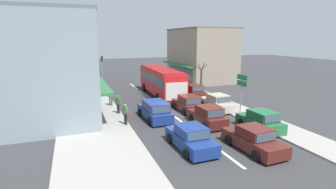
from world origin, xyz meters
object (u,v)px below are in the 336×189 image
Objects in this scene: city_bus at (161,80)px; pedestrian_far_walker at (111,96)px; wagon_adjacent_lane_trail at (155,111)px; parked_sedan_kerb_second at (217,103)px; sedan_behind_bus_near at (254,140)px; hatchback_queue_far_back at (188,104)px; hatchback_adjacent_lane_lead at (208,116)px; parked_hatchback_kerb_front at (260,121)px; parked_hatchback_kerb_third at (193,92)px; street_tree_right at (201,80)px; traffic_light_downstreet at (102,66)px; directional_road_sign at (242,84)px; sedan_behind_bus_mid at (191,138)px; pedestrian_browsing_midblock at (118,103)px; parked_wagon_kerb_rear at (174,84)px; pedestrian_with_handbag_near at (126,113)px.

city_bus reaches higher than pedestrian_far_walker.
parked_sedan_kerb_second is at bearing 8.34° from wagon_adjacent_lane_trail.
pedestrian_far_walker reaches higher than sedan_behind_bus_near.
hatchback_queue_far_back is (3.61, 1.29, -0.04)m from wagon_adjacent_lane_trail.
wagon_adjacent_lane_trail is 4.41m from hatchback_adjacent_lane_lead.
parked_sedan_kerb_second is at bearing 89.32° from parked_hatchback_kerb_front.
parked_hatchback_kerb_front and parked_hatchback_kerb_third have the same top height.
city_bus is 8.35m from parked_sedan_kerb_second.
pedestrian_far_walker reaches higher than parked_hatchback_kerb_third.
street_tree_right reaches higher than hatchback_queue_far_back.
traffic_light_downstreet is (-8.75, 11.61, 2.15)m from parked_hatchback_kerb_third.
parked_sedan_kerb_second is (3.06, -7.67, -1.22)m from city_bus.
pedestrian_far_walker is (-9.28, 10.69, 0.36)m from parked_hatchback_kerb_front.
sedan_behind_bus_mid is at bearing -143.95° from directional_road_sign.
traffic_light_downstreet is at bearing 120.92° from city_bus.
directional_road_sign is 11.03m from pedestrian_browsing_midblock.
parked_hatchback_kerb_front is 24.87m from traffic_light_downstreet.
parked_hatchback_kerb_third is (2.96, 5.10, 0.00)m from hatchback_queue_far_back.
parked_sedan_kerb_second is at bearing -68.22° from city_bus.
wagon_adjacent_lane_trail is at bearing 140.70° from hatchback_adjacent_lane_lead.
parked_hatchback_kerb_third is at bearing 99.10° from directional_road_sign.
parked_hatchback_kerb_front is at bearing 10.68° from sedan_behind_bus_mid.
parked_hatchback_kerb_third is at bearing 59.83° from hatchback_queue_far_back.
parked_wagon_kerb_rear is at bearing 111.82° from street_tree_right.
city_bus reaches higher than parked_hatchback_kerb_front.
city_bus is 3.04× the size of directional_road_sign.
pedestrian_browsing_midblock reaches higher than sedan_behind_bus_mid.
hatchback_queue_far_back is 10.93m from parked_wagon_kerb_rear.
parked_hatchback_kerb_third is at bearing 89.31° from parked_hatchback_kerb_front.
pedestrian_far_walker is at bearing 117.55° from wagon_adjacent_lane_trail.
parked_wagon_kerb_rear is 2.76× the size of pedestrian_far_walker.
pedestrian_with_handbag_near is at bearing 132.15° from sedan_behind_bus_near.
sedan_behind_bus_mid is 16.01m from street_tree_right.
traffic_light_downstreet is at bearing 88.63° from pedestrian_with_handbag_near.
city_bus reaches higher than parked_hatchback_kerb_third.
city_bus is 6.71× the size of pedestrian_with_handbag_near.
street_tree_right is (7.85, 13.91, 1.18)m from sedan_behind_bus_mid.
hatchback_adjacent_lane_lead reaches higher than sedan_behind_bus_mid.
hatchback_adjacent_lane_lead is at bearing -90.14° from city_bus.
parked_sedan_kerb_second is at bearing 72.63° from sedan_behind_bus_near.
sedan_behind_bus_near is 8.29m from directional_road_sign.
wagon_adjacent_lane_trail is 1.17× the size of street_tree_right.
hatchback_queue_far_back is 5.90m from parked_hatchback_kerb_third.
parked_hatchback_kerb_third is at bearing 78.76° from sedan_behind_bus_near.
parked_hatchback_kerb_front is at bearing -89.87° from parked_wagon_kerb_rear.
sedan_behind_bus_mid is at bearing -75.21° from pedestrian_far_walker.
parked_sedan_kerb_second is at bearing 50.46° from hatchback_adjacent_lane_lead.
hatchback_adjacent_lane_lead is 0.88× the size of sedan_behind_bus_mid.
city_bus is 2.92× the size of hatchback_adjacent_lane_lead.
pedestrian_far_walker is (-6.29, -3.16, -0.81)m from city_bus.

